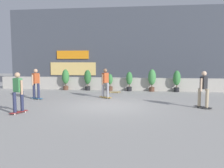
# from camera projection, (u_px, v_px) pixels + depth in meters

# --- Properties ---
(ground_plane) EXTENTS (48.00, 48.00, 0.00)m
(ground_plane) POSITION_uv_depth(u_px,v_px,m) (108.00, 106.00, 11.55)
(ground_plane) COLOR #9E9B96
(planter_wall) EXTENTS (18.00, 0.40, 0.90)m
(planter_wall) POSITION_uv_depth(u_px,v_px,m) (120.00, 84.00, 17.42)
(planter_wall) COLOR #B2ADA3
(planter_wall) RESTS_ON ground
(building_backdrop) EXTENTS (20.00, 2.08, 6.50)m
(building_backdrop) POSITION_uv_depth(u_px,v_px,m) (125.00, 47.00, 21.08)
(building_backdrop) COLOR #424751
(building_backdrop) RESTS_ON ground
(potted_plant_0) EXTENTS (0.51, 0.51, 1.50)m
(potted_plant_0) POSITION_uv_depth(u_px,v_px,m) (66.00, 78.00, 17.45)
(potted_plant_0) COLOR brown
(potted_plant_0) RESTS_ON ground
(potted_plant_1) EXTENTS (0.50, 0.50, 1.46)m
(potted_plant_1) POSITION_uv_depth(u_px,v_px,m) (88.00, 79.00, 17.24)
(potted_plant_1) COLOR black
(potted_plant_1) RESTS_ON ground
(potted_plant_2) EXTENTS (0.36, 0.36, 1.19)m
(potted_plant_2) POSITION_uv_depth(u_px,v_px,m) (110.00, 82.00, 17.05)
(potted_plant_2) COLOR brown
(potted_plant_2) RESTS_ON ground
(potted_plant_3) EXTENTS (0.44, 0.44, 1.35)m
(potted_plant_3) POSITION_uv_depth(u_px,v_px,m) (129.00, 80.00, 16.86)
(potted_plant_3) COLOR black
(potted_plant_3) RESTS_ON ground
(potted_plant_4) EXTENTS (0.53, 0.53, 1.54)m
(potted_plant_4) POSITION_uv_depth(u_px,v_px,m) (152.00, 79.00, 16.64)
(potted_plant_4) COLOR brown
(potted_plant_4) RESTS_ON ground
(potted_plant_5) EXTENTS (0.49, 0.49, 1.46)m
(potted_plant_5) POSITION_uv_depth(u_px,v_px,m) (177.00, 80.00, 16.42)
(potted_plant_5) COLOR black
(potted_plant_5) RESTS_ON ground
(skater_foreground) EXTENTS (0.81, 0.52, 1.70)m
(skater_foreground) POSITION_uv_depth(u_px,v_px,m) (36.00, 82.00, 13.36)
(skater_foreground) COLOR #266699
(skater_foreground) RESTS_ON ground
(skater_mid_plaza) EXTENTS (0.75, 0.66, 1.70)m
(skater_mid_plaza) POSITION_uv_depth(u_px,v_px,m) (204.00, 88.00, 10.85)
(skater_mid_plaza) COLOR black
(skater_mid_plaza) RESTS_ON ground
(skater_far_right) EXTENTS (0.52, 0.81, 1.70)m
(skater_far_right) POSITION_uv_depth(u_px,v_px,m) (18.00, 91.00, 9.85)
(skater_far_right) COLOR maroon
(skater_far_right) RESTS_ON ground
(skater_by_wall_right) EXTENTS (0.78, 0.61, 1.70)m
(skater_by_wall_right) POSITION_uv_depth(u_px,v_px,m) (105.00, 82.00, 13.71)
(skater_by_wall_right) COLOR #BF8C26
(skater_by_wall_right) RESTS_ON ground
(skateboard_near_camera) EXTENTS (0.82, 0.36, 0.08)m
(skateboard_near_camera) POSITION_uv_depth(u_px,v_px,m) (115.00, 92.00, 15.95)
(skateboard_near_camera) COLOR #BF8C26
(skateboard_near_camera) RESTS_ON ground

